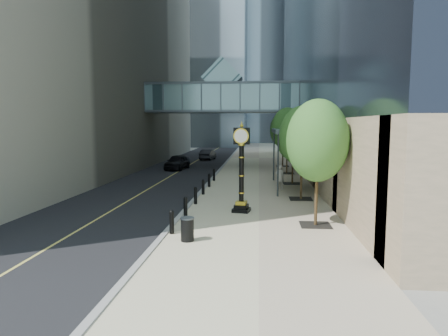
{
  "coord_description": "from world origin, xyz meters",
  "views": [
    {
      "loc": [
        0.96,
        -15.32,
        4.71
      ],
      "look_at": [
        -0.9,
        5.89,
        2.36
      ],
      "focal_mm": 32.0,
      "sensor_mm": 36.0,
      "label": 1
    }
  ],
  "objects": [
    {
      "name": "ground",
      "position": [
        0.0,
        0.0,
        0.0
      ],
      "size": [
        320.0,
        320.0,
        0.0
      ],
      "primitive_type": "plane",
      "color": "gray",
      "rests_on": "ground"
    },
    {
      "name": "road",
      "position": [
        -7.0,
        40.0,
        0.01
      ],
      "size": [
        8.0,
        180.0,
        0.02
      ],
      "primitive_type": "cube",
      "color": "black",
      "rests_on": "ground"
    },
    {
      "name": "sidewalk",
      "position": [
        1.0,
        40.0,
        0.03
      ],
      "size": [
        8.0,
        180.0,
        0.06
      ],
      "primitive_type": "cube",
      "color": "#C2B995",
      "rests_on": "ground"
    },
    {
      "name": "curb",
      "position": [
        -3.0,
        40.0,
        0.04
      ],
      "size": [
        0.25,
        180.0,
        0.07
      ],
      "primitive_type": "cube",
      "color": "gray",
      "rests_on": "ground"
    },
    {
      "name": "distant_tower_c",
      "position": [
        -6.0,
        120.0,
        32.5
      ],
      "size": [
        22.0,
        22.0,
        65.0
      ],
      "primitive_type": "cube",
      "color": "#90A5B5",
      "rests_on": "ground"
    },
    {
      "name": "skywalk",
      "position": [
        -3.0,
        28.0,
        7.71
      ],
      "size": [
        17.0,
        4.2,
        5.8
      ],
      "color": "slate",
      "rests_on": "ground"
    },
    {
      "name": "entrance_canopy",
      "position": [
        3.48,
        14.0,
        4.19
      ],
      "size": [
        3.0,
        8.0,
        4.38
      ],
      "color": "#383F44",
      "rests_on": "ground"
    },
    {
      "name": "bollard_row",
      "position": [
        -2.7,
        9.0,
        0.51
      ],
      "size": [
        0.2,
        16.2,
        0.9
      ],
      "color": "black",
      "rests_on": "sidewalk"
    },
    {
      "name": "street_trees",
      "position": [
        3.6,
        16.52,
        3.99
      ],
      "size": [
        3.01,
        28.85,
        6.2
      ],
      "color": "black",
      "rests_on": "sidewalk"
    },
    {
      "name": "street_clock",
      "position": [
        0.06,
        5.55,
        2.08
      ],
      "size": [
        1.01,
        1.01,
        4.66
      ],
      "rotation": [
        0.0,
        0.0,
        -0.18
      ],
      "color": "black",
      "rests_on": "sidewalk"
    },
    {
      "name": "trash_bin",
      "position": [
        -1.85,
        0.0,
        0.51
      ],
      "size": [
        0.67,
        0.67,
        0.9
      ],
      "primitive_type": "cylinder",
      "rotation": [
        0.0,
        0.0,
        -0.37
      ],
      "color": "black",
      "rests_on": "sidewalk"
    },
    {
      "name": "pedestrian",
      "position": [
        2.47,
        13.09,
        0.95
      ],
      "size": [
        0.71,
        0.52,
        1.77
      ],
      "primitive_type": "imported",
      "rotation": [
        0.0,
        0.0,
        3.31
      ],
      "color": "beige",
      "rests_on": "sidewalk"
    },
    {
      "name": "car_near",
      "position": [
        -7.48,
        25.36,
        0.79
      ],
      "size": [
        2.24,
        4.65,
        1.53
      ],
      "primitive_type": "imported",
      "rotation": [
        0.0,
        0.0,
        -0.1
      ],
      "color": "black",
      "rests_on": "road"
    },
    {
      "name": "car_far",
      "position": [
        -5.76,
        36.92,
        0.7
      ],
      "size": [
        1.89,
        4.26,
        1.36
      ],
      "primitive_type": "imported",
      "rotation": [
        0.0,
        0.0,
        3.03
      ],
      "color": "black",
      "rests_on": "road"
    }
  ]
}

